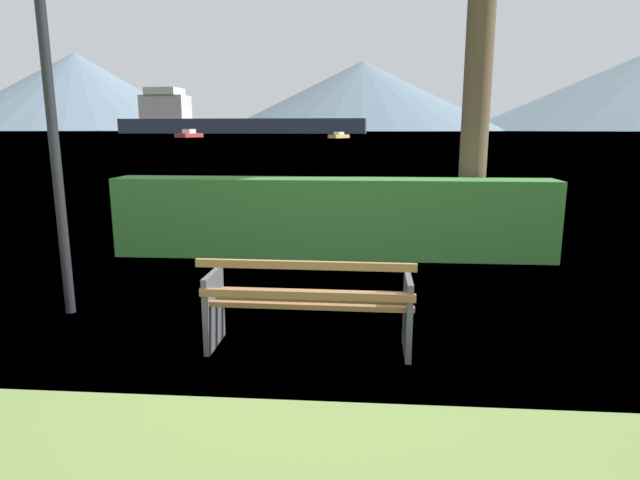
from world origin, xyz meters
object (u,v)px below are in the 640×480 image
(park_bench, at_px, (308,304))
(cargo_ship_large, at_px, (223,121))
(fishing_boat_near, at_px, (339,136))
(lamp_post, at_px, (46,67))
(sailboat_mid, at_px, (189,134))

(park_bench, bearing_deg, cargo_ship_large, 104.62)
(cargo_ship_large, relative_size, fishing_boat_near, 15.40)
(lamp_post, relative_size, sailboat_mid, 0.46)
(cargo_ship_large, relative_size, sailboat_mid, 12.80)
(lamp_post, bearing_deg, cargo_ship_large, 104.03)
(park_bench, height_order, fishing_boat_near, fishing_boat_near)
(lamp_post, distance_m, fishing_boat_near, 107.89)
(sailboat_mid, bearing_deg, lamp_post, -72.67)
(fishing_boat_near, bearing_deg, sailboat_mid, 168.50)
(cargo_ship_large, bearing_deg, fishing_boat_near, -64.33)
(lamp_post, xyz_separation_m, cargo_ship_large, (-54.19, 216.92, 2.66))
(park_bench, distance_m, cargo_ship_large, 225.05)
(park_bench, bearing_deg, sailboat_mid, 108.39)
(lamp_post, bearing_deg, fishing_boat_near, 90.94)
(park_bench, relative_size, cargo_ship_large, 0.02)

